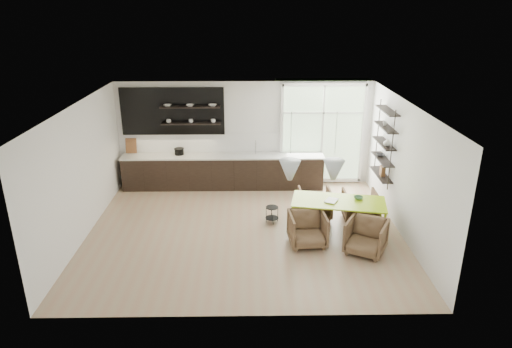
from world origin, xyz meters
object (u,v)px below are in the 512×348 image
(armchair_front_right, at_px, (366,237))
(wire_stool, at_px, (272,212))
(armchair_front_left, at_px, (307,229))
(dining_table, at_px, (339,203))
(armchair_back_left, at_px, (315,203))
(armchair_back_right, at_px, (360,206))

(armchair_front_right, relative_size, wire_stool, 2.02)
(armchair_front_left, bearing_deg, dining_table, 33.23)
(armchair_front_right, bearing_deg, armchair_back_left, 144.33)
(armchair_back_right, distance_m, wire_stool, 2.09)
(dining_table, bearing_deg, armchair_front_right, -55.55)
(dining_table, xyz_separation_m, wire_stool, (-1.45, 0.48, -0.44))
(armchair_front_right, xyz_separation_m, wire_stool, (-1.86, 1.42, -0.11))
(dining_table, bearing_deg, wire_stool, 172.78)
(dining_table, relative_size, armchair_front_left, 2.78)
(armchair_back_right, bearing_deg, armchair_front_left, 40.62)
(armchair_front_left, height_order, armchair_front_right, armchair_front_right)
(armchair_front_left, distance_m, armchair_front_right, 1.21)
(dining_table, height_order, armchair_back_left, dining_table)
(armchair_back_right, bearing_deg, dining_table, 42.48)
(dining_table, distance_m, armchair_front_left, 1.01)
(armchair_front_left, distance_m, wire_stool, 1.28)
(dining_table, distance_m, wire_stool, 1.59)
(armchair_back_left, distance_m, armchair_back_right, 1.06)
(dining_table, bearing_deg, armchair_back_right, 52.46)
(armchair_front_left, bearing_deg, armchair_front_right, -21.70)
(armchair_back_left, distance_m, armchair_front_left, 1.39)
(dining_table, bearing_deg, armchair_front_left, -131.06)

